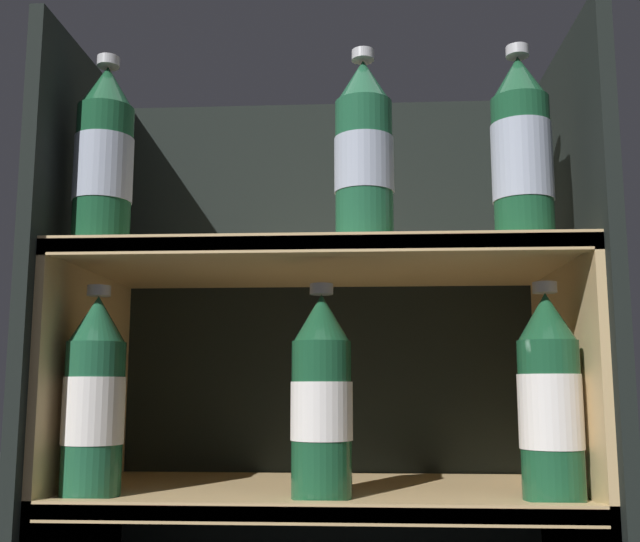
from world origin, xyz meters
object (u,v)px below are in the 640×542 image
at_px(bottle_upper_front_0, 104,160).
at_px(bottle_lower_front_2, 550,400).
at_px(bottle_upper_front_1, 364,155).
at_px(bottle_upper_front_2, 522,153).
at_px(bottle_lower_front_0, 94,399).
at_px(bottle_lower_front_1, 322,399).

relative_size(bottle_upper_front_0, bottle_lower_front_2, 1.00).
height_order(bottle_upper_front_1, bottle_upper_front_2, same).
relative_size(bottle_upper_front_1, bottle_upper_front_2, 1.00).
bearing_deg(bottle_upper_front_2, bottle_upper_front_0, 180.00).
relative_size(bottle_lower_front_0, bottle_lower_front_1, 1.00).
xyz_separation_m(bottle_upper_front_0, bottle_upper_front_1, (0.36, -0.00, 0.00)).
relative_size(bottle_upper_front_2, bottle_lower_front_2, 1.00).
bearing_deg(bottle_lower_front_2, bottle_lower_front_0, 180.00).
height_order(bottle_lower_front_0, bottle_lower_front_2, same).
distance_m(bottle_upper_front_0, bottle_upper_front_2, 0.57).
bearing_deg(bottle_lower_front_0, bottle_upper_front_0, 180.00).
bearing_deg(bottle_upper_front_0, bottle_lower_front_1, -0.00).
bearing_deg(bottle_lower_front_1, bottle_lower_front_0, 180.00).
xyz_separation_m(bottle_upper_front_1, bottle_lower_front_1, (-0.06, 0.00, -0.33)).
bearing_deg(bottle_lower_front_2, bottle_upper_front_2, 180.00).
distance_m(bottle_upper_front_2, bottle_lower_front_1, 0.42).
bearing_deg(bottle_upper_front_2, bottle_lower_front_0, -180.00).
relative_size(bottle_upper_front_1, bottle_lower_front_1, 1.00).
bearing_deg(bottle_lower_front_0, bottle_lower_front_1, 0.00).
bearing_deg(bottle_lower_front_2, bottle_upper_front_1, 180.00).
height_order(bottle_upper_front_2, bottle_lower_front_0, bottle_upper_front_2).
relative_size(bottle_upper_front_1, bottle_lower_front_2, 1.00).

